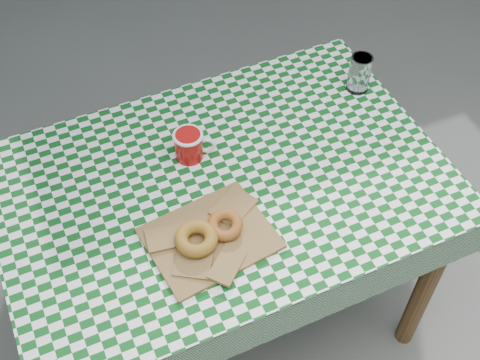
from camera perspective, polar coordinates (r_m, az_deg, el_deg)
name	(u,v)px	position (r m, az deg, el deg)	size (l,w,h in m)	color
ground	(173,305)	(2.35, -6.10, -11.31)	(60.00, 60.00, 0.00)	#595A54
table	(226,258)	(1.99, -1.33, -7.14)	(1.19, 0.79, 0.75)	#58331E
tablecloth	(223,182)	(1.69, -1.56, -0.22)	(1.21, 0.81, 0.01)	#0B4716
paper_bag	(210,237)	(1.57, -2.75, -5.24)	(0.30, 0.24, 0.02)	brown
bagel_front	(196,239)	(1.53, -4.01, -5.39)	(0.11, 0.11, 0.03)	#8E601D
bagel_back	(225,225)	(1.56, -1.38, -4.15)	(0.09, 0.09, 0.03)	brown
coffee_mug	(189,145)	(1.72, -4.70, 3.17)	(0.16, 0.16, 0.09)	#940B09
drinking_glass	(360,73)	(1.93, 10.86, 9.54)	(0.07, 0.07, 0.12)	silver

